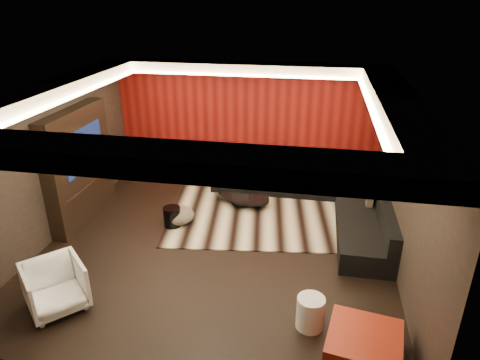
% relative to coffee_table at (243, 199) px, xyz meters
% --- Properties ---
extents(floor, '(6.00, 6.00, 0.02)m').
position_rel_coffee_table_xyz_m(floor, '(-0.15, -1.70, -0.13)').
color(floor, black).
rests_on(floor, ground).
extents(ceiling, '(6.00, 6.00, 0.02)m').
position_rel_coffee_table_xyz_m(ceiling, '(-0.15, -1.70, 2.69)').
color(ceiling, silver).
rests_on(ceiling, ground).
extents(wall_back, '(6.00, 0.02, 2.80)m').
position_rel_coffee_table_xyz_m(wall_back, '(-0.15, 1.31, 1.28)').
color(wall_back, black).
rests_on(wall_back, ground).
extents(wall_left, '(0.02, 6.00, 2.80)m').
position_rel_coffee_table_xyz_m(wall_left, '(-3.16, -1.70, 1.28)').
color(wall_left, black).
rests_on(wall_left, ground).
extents(wall_right, '(0.02, 6.00, 2.80)m').
position_rel_coffee_table_xyz_m(wall_right, '(2.86, -1.70, 1.28)').
color(wall_right, black).
rests_on(wall_right, ground).
extents(red_feature_wall, '(5.98, 0.05, 2.78)m').
position_rel_coffee_table_xyz_m(red_feature_wall, '(-0.15, 1.27, 1.28)').
color(red_feature_wall, '#6B0C0A').
rests_on(red_feature_wall, ground).
extents(soffit_back, '(6.00, 0.60, 0.22)m').
position_rel_coffee_table_xyz_m(soffit_back, '(-0.15, 1.00, 2.57)').
color(soffit_back, silver).
rests_on(soffit_back, ground).
extents(soffit_front, '(6.00, 0.60, 0.22)m').
position_rel_coffee_table_xyz_m(soffit_front, '(-0.15, -4.40, 2.57)').
color(soffit_front, silver).
rests_on(soffit_front, ground).
extents(soffit_left, '(0.60, 4.80, 0.22)m').
position_rel_coffee_table_xyz_m(soffit_left, '(-2.85, -1.70, 2.57)').
color(soffit_left, silver).
rests_on(soffit_left, ground).
extents(soffit_right, '(0.60, 4.80, 0.22)m').
position_rel_coffee_table_xyz_m(soffit_right, '(2.55, -1.70, 2.57)').
color(soffit_right, silver).
rests_on(soffit_right, ground).
extents(cove_back, '(4.80, 0.08, 0.04)m').
position_rel_coffee_table_xyz_m(cove_back, '(-0.15, 0.66, 2.48)').
color(cove_back, '#FFD899').
rests_on(cove_back, ground).
extents(cove_front, '(4.80, 0.08, 0.04)m').
position_rel_coffee_table_xyz_m(cove_front, '(-0.15, -4.06, 2.48)').
color(cove_front, '#FFD899').
rests_on(cove_front, ground).
extents(cove_left, '(0.08, 4.80, 0.04)m').
position_rel_coffee_table_xyz_m(cove_left, '(-2.51, -1.70, 2.48)').
color(cove_left, '#FFD899').
rests_on(cove_left, ground).
extents(cove_right, '(0.08, 4.80, 0.04)m').
position_rel_coffee_table_xyz_m(cove_right, '(2.21, -1.70, 2.48)').
color(cove_right, '#FFD899').
rests_on(cove_right, ground).
extents(tv_surround, '(0.30, 2.00, 2.20)m').
position_rel_coffee_table_xyz_m(tv_surround, '(-3.00, -1.10, 0.98)').
color(tv_surround, black).
rests_on(tv_surround, ground).
extents(tv_screen, '(0.04, 1.30, 0.80)m').
position_rel_coffee_table_xyz_m(tv_screen, '(-2.84, -1.10, 1.33)').
color(tv_screen, black).
rests_on(tv_screen, ground).
extents(tv_shelf, '(0.04, 1.60, 0.04)m').
position_rel_coffee_table_xyz_m(tv_shelf, '(-2.84, -1.10, 0.58)').
color(tv_shelf, black).
rests_on(tv_shelf, ground).
extents(rug, '(4.35, 3.48, 0.02)m').
position_rel_coffee_table_xyz_m(rug, '(0.58, -0.25, -0.11)').
color(rug, beige).
rests_on(rug, floor).
extents(coffee_table, '(1.60, 1.60, 0.21)m').
position_rel_coffee_table_xyz_m(coffee_table, '(0.00, 0.00, 0.00)').
color(coffee_table, black).
rests_on(coffee_table, rug).
extents(drum_stool, '(0.42, 0.42, 0.39)m').
position_rel_coffee_table_xyz_m(drum_stool, '(-1.17, -1.19, 0.09)').
color(drum_stool, black).
rests_on(drum_stool, rug).
extents(striped_pouf, '(0.60, 0.60, 0.32)m').
position_rel_coffee_table_xyz_m(striped_pouf, '(-1.07, -1.05, 0.06)').
color(striped_pouf, '#B9A790').
rests_on(striped_pouf, rug).
extents(white_side_table, '(0.46, 0.46, 0.47)m').
position_rel_coffee_table_xyz_m(white_side_table, '(1.53, -3.43, 0.11)').
color(white_side_table, white).
rests_on(white_side_table, floor).
extents(orange_ottoman, '(1.00, 1.00, 0.39)m').
position_rel_coffee_table_xyz_m(orange_ottoman, '(2.19, -3.89, 0.07)').
color(orange_ottoman, maroon).
rests_on(orange_ottoman, floor).
extents(armchair, '(1.10, 1.10, 0.72)m').
position_rel_coffee_table_xyz_m(armchair, '(-2.03, -3.69, 0.23)').
color(armchair, white).
rests_on(armchair, floor).
extents(sectional_sofa, '(3.65, 3.50, 0.75)m').
position_rel_coffee_table_xyz_m(sectional_sofa, '(1.58, 0.16, 0.14)').
color(sectional_sofa, black).
rests_on(sectional_sofa, floor).
extents(throw_pillows, '(3.02, 1.65, 0.50)m').
position_rel_coffee_table_xyz_m(throw_pillows, '(1.11, 0.55, 0.50)').
color(throw_pillows, tan).
rests_on(throw_pillows, sectional_sofa).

